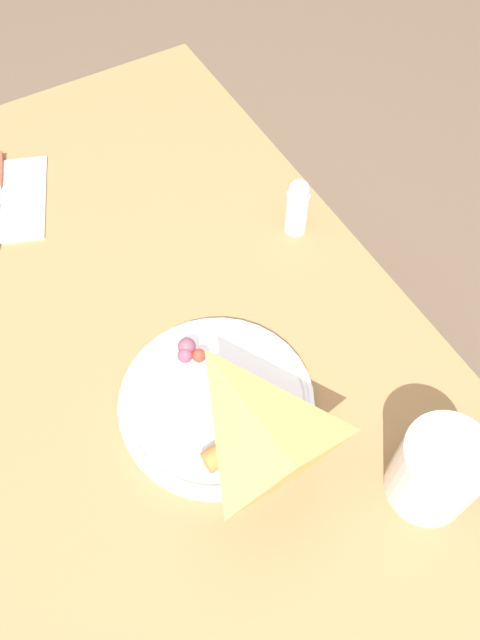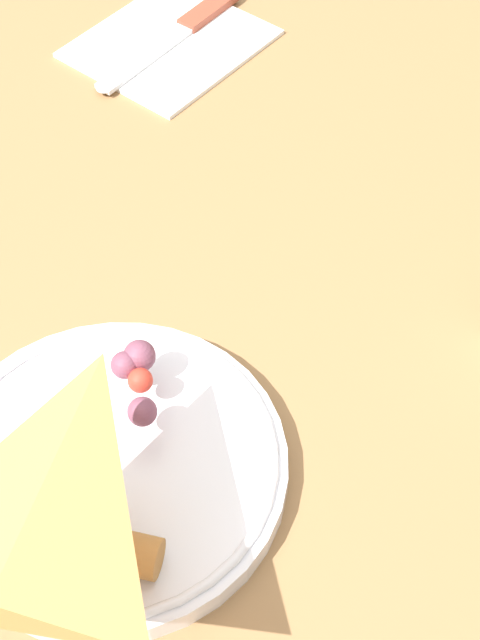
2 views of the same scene
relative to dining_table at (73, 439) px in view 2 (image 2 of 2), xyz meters
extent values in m
cube|color=olive|center=(0.00, 0.00, 0.10)|extent=(1.09, 0.70, 0.03)
cube|color=#382D23|center=(-0.50, -0.30, -0.26)|extent=(0.06, 0.06, 0.68)
cylinder|color=white|center=(0.08, 0.08, 0.12)|extent=(0.21, 0.21, 0.02)
torus|color=white|center=(0.08, 0.08, 0.13)|extent=(0.20, 0.20, 0.01)
pyramid|color=tan|center=(0.06, 0.07, 0.14)|extent=(0.16, 0.11, 0.02)
cylinder|color=#B77A3D|center=(0.13, 0.08, 0.14)|extent=(0.03, 0.10, 0.02)
sphere|color=#7A4256|center=(0.02, 0.07, 0.15)|extent=(0.02, 0.02, 0.02)
sphere|color=#7A4256|center=(0.01, 0.07, 0.15)|extent=(0.02, 0.02, 0.02)
sphere|color=orange|center=(0.01, 0.07, 0.15)|extent=(0.01, 0.01, 0.01)
sphere|color=red|center=(0.03, 0.08, 0.15)|extent=(0.02, 0.02, 0.02)
sphere|color=#7A4256|center=(0.05, 0.09, 0.15)|extent=(0.02, 0.02, 0.02)
cube|color=white|center=(-0.35, -0.04, 0.11)|extent=(0.20, 0.18, 0.00)
cube|color=#99422D|center=(-0.40, -0.02, 0.12)|extent=(0.07, 0.04, 0.01)
cube|color=silver|center=(-0.31, -0.05, 0.12)|extent=(0.11, 0.05, 0.00)
ellipsoid|color=silver|center=(-0.27, -0.07, 0.12)|extent=(0.02, 0.02, 0.00)
camera|label=1|loc=(0.35, -0.05, 0.74)|focal=35.00mm
camera|label=2|loc=(0.34, 0.24, 0.63)|focal=55.00mm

